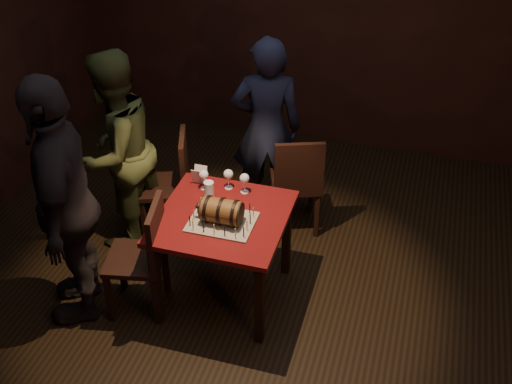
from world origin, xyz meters
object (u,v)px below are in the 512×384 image
person_left_rear (116,151)px  chair_left_rear (173,179)px  barrel_cake (222,211)px  wine_glass_left (204,175)px  chair_left_front (145,252)px  person_left_front (65,203)px  person_back (266,129)px  wine_glass_mid (228,175)px  wine_glass_right (245,179)px  pub_table (223,228)px  chair_back (297,180)px  pint_of_ale (209,191)px

person_left_rear → chair_left_rear: bearing=130.9°
barrel_cake → person_left_rear: (-1.07, 0.53, -0.02)m
wine_glass_left → chair_left_front: chair_left_front is taller
person_left_rear → person_left_front: size_ratio=0.88×
person_back → wine_glass_mid: bearing=69.4°
wine_glass_mid → barrel_cake: bearing=-78.0°
wine_glass_mid → wine_glass_right: same height
pub_table → chair_left_front: bearing=-150.8°
wine_glass_left → person_left_front: person_left_front is taller
wine_glass_mid → chair_left_front: (-0.43, -0.62, -0.34)m
person_left_rear → person_left_front: person_left_front is taller
barrel_cake → chair_left_front: size_ratio=0.36×
chair_back → person_back: size_ratio=0.57×
wine_glass_right → chair_left_front: (-0.56, -0.60, -0.35)m
wine_glass_right → person_back: person_back is taller
pub_table → barrel_cake: size_ratio=2.71×
pub_table → pint_of_ale: bearing=134.1°
barrel_cake → person_left_front: (-1.00, -0.32, 0.09)m
chair_back → wine_glass_right: bearing=-114.0°
wine_glass_mid → pint_of_ale: 0.20m
barrel_cake → wine_glass_right: (0.04, 0.40, 0.02)m
wine_glass_mid → chair_left_rear: size_ratio=0.17×
person_left_rear → barrel_cake: bearing=79.2°
chair_left_rear → person_left_rear: size_ratio=0.56×
chair_back → chair_left_front: size_ratio=1.00×
wine_glass_mid → chair_back: bearing=55.5°
pub_table → chair_left_front: 0.58m
person_back → person_left_rear: 1.26m
pub_table → wine_glass_right: (0.06, 0.32, 0.23)m
wine_glass_mid → person_left_rear: person_left_rear is taller
chair_left_front → wine_glass_left: bearing=65.4°
barrel_cake → pint_of_ale: (-0.18, 0.24, -0.03)m
wine_glass_right → person_back: 0.85m
pint_of_ale → person_left_rear: 0.94m
wine_glass_left → chair_back: chair_back is taller
barrel_cake → pint_of_ale: bearing=126.8°
pub_table → chair_back: size_ratio=0.97×
wine_glass_right → person_left_front: 1.27m
wine_glass_mid → person_left_front: person_left_front is taller
wine_glass_mid → chair_left_rear: chair_left_rear is taller
barrel_cake → chair_left_rear: 1.04m
pub_table → chair_back: 0.98m
barrel_cake → person_left_front: person_left_front is taller
wine_glass_mid → pub_table: bearing=-78.7°
person_left_front → person_left_rear: bearing=161.5°
chair_back → person_left_front: bearing=-134.9°
chair_back → person_left_rear: (-1.38, -0.46, 0.31)m
wine_glass_mid → person_left_front: size_ratio=0.09×
person_left_rear → chair_back: bearing=124.2°
wine_glass_mid → person_left_rear: (-0.98, 0.12, -0.03)m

